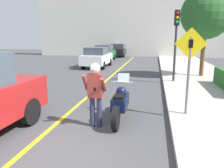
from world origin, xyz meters
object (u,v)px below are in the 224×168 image
person_biker (95,88)px  parked_car_white (97,57)px  crossing_sign (189,63)px  parked_car_black (119,50)px  motorcycle (120,103)px  parked_car_green (105,53)px  traffic_light (176,32)px  street_tree (206,14)px

person_biker → parked_car_white: 12.68m
crossing_sign → parked_car_black: bearing=104.5°
person_biker → parked_car_black: size_ratio=0.42×
motorcycle → parked_car_white: bearing=108.2°
crossing_sign → parked_car_black: crossing_sign is taller
motorcycle → parked_car_green: parked_car_green is taller
crossing_sign → person_biker: bearing=-156.1°
person_biker → crossing_sign: bearing=23.9°
parked_car_white → parked_car_black: 11.10m
parked_car_green → parked_car_black: size_ratio=1.00×
motorcycle → traffic_light: size_ratio=0.61×
person_biker → parked_car_white: size_ratio=0.42×
motorcycle → street_tree: bearing=64.4°
motorcycle → crossing_sign: bearing=13.9°
traffic_light → parked_car_green: bearing=119.3°
street_tree → parked_car_white: size_ratio=1.21×
street_tree → person_biker: bearing=-117.1°
parked_car_white → parked_car_black: same height
parked_car_white → parked_car_green: (-0.65, 5.65, 0.00)m
street_tree → parked_car_green: (-8.25, 9.37, -2.91)m
parked_car_green → parked_car_black: (0.67, 5.45, 0.00)m
person_biker → street_tree: bearing=62.9°
parked_car_green → traffic_light: bearing=-60.7°
parked_car_white → motorcycle: bearing=-71.8°
person_biker → traffic_light: size_ratio=0.48×
crossing_sign → parked_car_white: size_ratio=0.61×
street_tree → parked_car_black: 16.89m
parked_car_white → parked_car_green: bearing=96.6°
traffic_light → motorcycle: bearing=-108.9°
parked_car_white → parked_car_black: bearing=89.9°
parked_car_white → parked_car_black: size_ratio=1.00×
street_tree → parked_car_black: size_ratio=1.21×
person_biker → parked_car_green: (-3.88, 17.91, -0.24)m
person_biker → crossing_sign: crossing_sign is taller
crossing_sign → traffic_light: bearing=89.6°
motorcycle → crossing_sign: (1.94, 0.48, 1.17)m
parked_car_white → traffic_light: bearing=-45.1°
person_biker → traffic_light: traffic_light is taller
person_biker → street_tree: 9.96m
motorcycle → person_biker: person_biker is taller
crossing_sign → parked_car_green: 17.99m
parked_car_green → motorcycle: bearing=-75.5°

